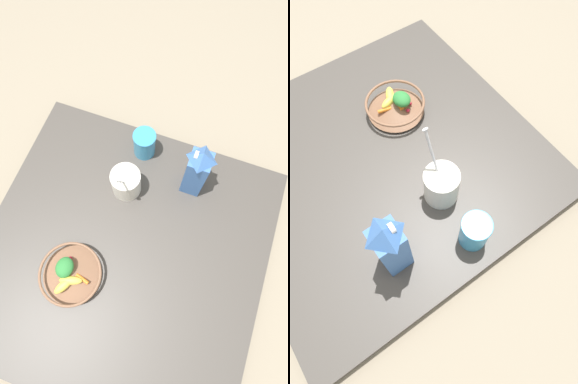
% 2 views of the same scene
% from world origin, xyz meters
% --- Properties ---
extents(ground_plane, '(6.00, 6.00, 0.00)m').
position_xyz_m(ground_plane, '(0.00, 0.00, 0.00)').
color(ground_plane, gray).
extents(countertop, '(1.05, 1.05, 0.05)m').
position_xyz_m(countertop, '(0.00, 0.00, 0.02)').
color(countertop, '#47423D').
rests_on(countertop, ground_plane).
extents(fruit_bowl, '(0.22, 0.22, 0.09)m').
position_xyz_m(fruit_bowl, '(0.14, -0.14, 0.08)').
color(fruit_bowl, brown).
rests_on(fruit_bowl, countertop).
extents(milk_carton, '(0.08, 0.08, 0.29)m').
position_xyz_m(milk_carton, '(-0.35, 0.16, 0.19)').
color(milk_carton, '#3D6BB2').
rests_on(milk_carton, countertop).
extents(yogurt_tub, '(0.14, 0.11, 0.28)m').
position_xyz_m(yogurt_tub, '(-0.25, -0.08, 0.12)').
color(yogurt_tub, silver).
rests_on(yogurt_tub, countertop).
extents(drinking_cup, '(0.09, 0.09, 0.13)m').
position_xyz_m(drinking_cup, '(-0.43, -0.07, 0.11)').
color(drinking_cup, '#3893C6').
rests_on(drinking_cup, countertop).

